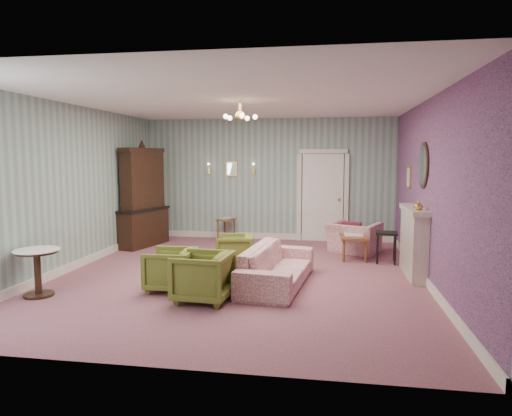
% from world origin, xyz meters
% --- Properties ---
extents(floor, '(7.00, 7.00, 0.00)m').
position_xyz_m(floor, '(0.00, 0.00, 0.00)').
color(floor, '#995969').
rests_on(floor, ground).
extents(ceiling, '(7.00, 7.00, 0.00)m').
position_xyz_m(ceiling, '(0.00, 0.00, 2.90)').
color(ceiling, white).
rests_on(ceiling, ground).
extents(wall_back, '(6.00, 0.00, 6.00)m').
position_xyz_m(wall_back, '(0.00, 3.50, 1.45)').
color(wall_back, gray).
rests_on(wall_back, ground).
extents(wall_front, '(6.00, 0.00, 6.00)m').
position_xyz_m(wall_front, '(0.00, -3.50, 1.45)').
color(wall_front, gray).
rests_on(wall_front, ground).
extents(wall_left, '(0.00, 7.00, 7.00)m').
position_xyz_m(wall_left, '(-3.00, 0.00, 1.45)').
color(wall_left, gray).
rests_on(wall_left, ground).
extents(wall_right, '(0.00, 7.00, 7.00)m').
position_xyz_m(wall_right, '(3.00, 0.00, 1.45)').
color(wall_right, gray).
rests_on(wall_right, ground).
extents(wall_right_floral, '(0.00, 7.00, 7.00)m').
position_xyz_m(wall_right_floral, '(2.98, 0.00, 1.45)').
color(wall_right_floral, '#C36196').
rests_on(wall_right_floral, ground).
extents(door, '(1.12, 0.12, 2.16)m').
position_xyz_m(door, '(1.30, 3.46, 1.08)').
color(door, white).
rests_on(door, floor).
extents(olive_chair_a, '(0.74, 0.78, 0.75)m').
position_xyz_m(olive_chair_a, '(-0.24, -1.46, 0.38)').
color(olive_chair_a, olive).
rests_on(olive_chair_a, floor).
extents(olive_chair_b, '(0.65, 0.69, 0.69)m').
position_xyz_m(olive_chair_b, '(-0.86, -1.04, 0.35)').
color(olive_chair_b, olive).
rests_on(olive_chair_b, floor).
extents(olive_chair_c, '(0.69, 0.72, 0.66)m').
position_xyz_m(olive_chair_c, '(-0.21, 0.52, 0.33)').
color(olive_chair_c, olive).
rests_on(olive_chair_c, floor).
extents(sofa_chintz, '(0.85, 2.15, 0.82)m').
position_xyz_m(sofa_chintz, '(0.68, -0.50, 0.41)').
color(sofa_chintz, '#AD4564').
rests_on(sofa_chintz, floor).
extents(wingback_chair, '(1.16, 0.99, 0.86)m').
position_xyz_m(wingback_chair, '(1.98, 2.16, 0.43)').
color(wingback_chair, '#AD4564').
rests_on(wingback_chair, floor).
extents(dresser, '(0.81, 1.47, 2.32)m').
position_xyz_m(dresser, '(-2.65, 2.19, 1.16)').
color(dresser, black).
rests_on(dresser, floor).
extents(fireplace, '(0.30, 1.40, 1.16)m').
position_xyz_m(fireplace, '(2.86, 0.40, 0.58)').
color(fireplace, beige).
rests_on(fireplace, floor).
extents(mantel_vase, '(0.15, 0.15, 0.15)m').
position_xyz_m(mantel_vase, '(2.84, 0.00, 1.23)').
color(mantel_vase, gold).
rests_on(mantel_vase, fireplace).
extents(oval_mirror, '(0.04, 0.76, 0.84)m').
position_xyz_m(oval_mirror, '(2.96, 0.40, 1.85)').
color(oval_mirror, white).
rests_on(oval_mirror, wall_right).
extents(framed_print, '(0.04, 0.34, 0.42)m').
position_xyz_m(framed_print, '(2.97, 1.75, 1.60)').
color(framed_print, gold).
rests_on(framed_print, wall_right).
extents(coffee_table, '(0.54, 0.94, 0.47)m').
position_xyz_m(coffee_table, '(1.94, 1.65, 0.23)').
color(coffee_table, brown).
rests_on(coffee_table, floor).
extents(side_table_black, '(0.43, 0.43, 0.59)m').
position_xyz_m(side_table_black, '(2.53, 1.31, 0.29)').
color(side_table_black, black).
rests_on(side_table_black, floor).
extents(pedestal_table, '(0.69, 0.69, 0.68)m').
position_xyz_m(pedestal_table, '(-2.63, -1.62, 0.34)').
color(pedestal_table, black).
rests_on(pedestal_table, floor).
extents(nesting_table, '(0.44, 0.51, 0.57)m').
position_xyz_m(nesting_table, '(-0.97, 3.15, 0.28)').
color(nesting_table, brown).
rests_on(nesting_table, floor).
extents(gilt_mirror_back, '(0.28, 0.06, 0.36)m').
position_xyz_m(gilt_mirror_back, '(-0.90, 3.46, 1.70)').
color(gilt_mirror_back, gold).
rests_on(gilt_mirror_back, wall_back).
extents(sconce_left, '(0.16, 0.12, 0.30)m').
position_xyz_m(sconce_left, '(-1.45, 3.44, 1.70)').
color(sconce_left, gold).
rests_on(sconce_left, wall_back).
extents(sconce_right, '(0.16, 0.12, 0.30)m').
position_xyz_m(sconce_right, '(-0.35, 3.44, 1.70)').
color(sconce_right, gold).
rests_on(sconce_right, wall_back).
extents(chandelier, '(0.56, 0.56, 0.36)m').
position_xyz_m(chandelier, '(0.00, 0.00, 2.63)').
color(chandelier, gold).
rests_on(chandelier, ceiling).
extents(burgundy_cushion, '(0.41, 0.28, 0.39)m').
position_xyz_m(burgundy_cushion, '(1.93, 2.01, 0.48)').
color(burgundy_cushion, maroon).
rests_on(burgundy_cushion, wingback_chair).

